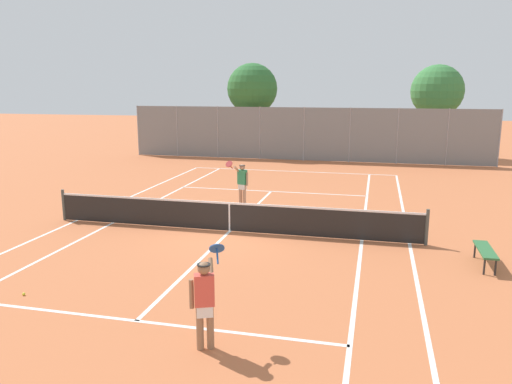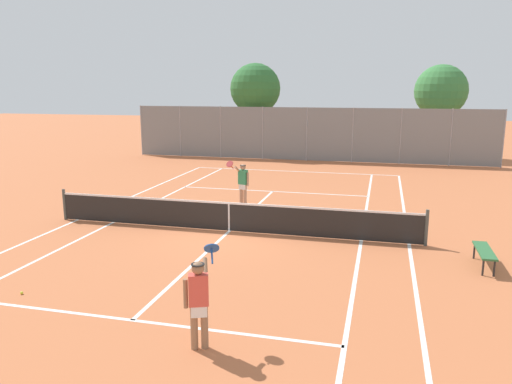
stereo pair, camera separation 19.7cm
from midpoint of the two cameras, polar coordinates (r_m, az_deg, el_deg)
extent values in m
plane|color=#BC663D|center=(15.95, -3.38, -4.51)|extent=(120.00, 120.00, 0.00)
cube|color=silver|center=(27.28, 3.93, 2.38)|extent=(11.00, 0.10, 0.01)
cube|color=silver|center=(18.28, -20.13, -3.09)|extent=(0.10, 23.80, 0.01)
cube|color=silver|center=(15.33, 16.79, -5.69)|extent=(0.10, 23.80, 0.01)
cube|color=silver|center=(17.57, -16.40, -3.43)|extent=(0.10, 23.80, 0.01)
cube|color=silver|center=(15.30, 11.65, -5.45)|extent=(0.10, 23.80, 0.01)
cube|color=silver|center=(10.40, -14.04, -14.10)|extent=(8.26, 0.10, 0.01)
cube|color=silver|center=(21.97, 1.49, 0.08)|extent=(8.26, 0.10, 0.01)
cube|color=silver|center=(15.95, -3.38, -4.50)|extent=(0.10, 12.80, 0.01)
cylinder|color=#474C47|center=(18.41, -21.42, -1.38)|extent=(0.10, 0.10, 1.07)
cylinder|color=#474C47|center=(15.22, 18.60, -3.84)|extent=(0.10, 0.10, 1.07)
cube|color=black|center=(15.83, -3.40, -2.90)|extent=(11.90, 0.02, 0.89)
cube|color=white|center=(15.72, -3.42, -1.29)|extent=(11.90, 0.03, 0.06)
cube|color=white|center=(15.83, -3.40, -2.97)|extent=(0.05, 0.03, 0.89)
cylinder|color=#936B4C|center=(9.04, -7.07, -15.10)|extent=(0.13, 0.13, 0.82)
cylinder|color=#936B4C|center=(9.04, -5.89, -15.06)|extent=(0.13, 0.13, 0.82)
cube|color=white|center=(8.90, -6.53, -13.19)|extent=(0.33, 0.27, 0.24)
cube|color=#D84C3F|center=(8.75, -6.59, -11.05)|extent=(0.39, 0.31, 0.56)
sphere|color=#936B4C|center=(8.61, -6.65, -8.66)|extent=(0.22, 0.22, 0.22)
cylinder|color=black|center=(8.58, -6.66, -8.25)|extent=(0.23, 0.23, 0.02)
cylinder|color=#936B4C|center=(8.77, -8.04, -11.46)|extent=(0.08, 0.08, 0.52)
cylinder|color=#936B4C|center=(8.78, -5.80, -8.92)|extent=(0.24, 0.45, 0.35)
cylinder|color=#1E4C99|center=(8.97, -5.07, -7.35)|extent=(0.12, 0.24, 0.22)
cylinder|color=#1E4C99|center=(9.05, -5.12, -6.44)|extent=(0.33, 0.29, 0.23)
cylinder|color=tan|center=(19.34, -1.63, -0.32)|extent=(0.13, 0.13, 0.82)
cylinder|color=tan|center=(19.43, -2.08, -0.26)|extent=(0.13, 0.13, 0.82)
cube|color=white|center=(19.32, -1.86, 0.67)|extent=(0.32, 0.25, 0.24)
cube|color=#338C59|center=(19.25, -1.87, 1.72)|extent=(0.38, 0.29, 0.56)
sphere|color=tan|center=(19.19, -1.88, 2.86)|extent=(0.22, 0.22, 0.22)
cylinder|color=black|center=(19.18, -1.88, 3.06)|extent=(0.23, 0.23, 0.02)
cylinder|color=tan|center=(19.15, -1.32, 1.48)|extent=(0.08, 0.08, 0.52)
cylinder|color=tan|center=(19.16, -2.43, 2.54)|extent=(0.21, 0.46, 0.35)
cylinder|color=maroon|center=(18.99, -3.19, 2.94)|extent=(0.10, 0.25, 0.22)
cylinder|color=maroon|center=(18.87, -3.40, 3.22)|extent=(0.33, 0.27, 0.23)
sphere|color=#D1DB33|center=(12.37, -25.43, -10.49)|extent=(0.07, 0.07, 0.07)
sphere|color=#D1DB33|center=(20.37, -14.30, -1.15)|extent=(0.07, 0.07, 0.07)
cube|color=#2D6638|center=(14.02, 24.38, -6.03)|extent=(0.36, 1.50, 0.05)
cylinder|color=#262626|center=(13.48, 24.26, -7.77)|extent=(0.05, 0.05, 0.41)
cylinder|color=#262626|center=(14.67, 23.38, -6.13)|extent=(0.05, 0.05, 0.41)
cylinder|color=#262626|center=(13.53, 25.31, -7.79)|extent=(0.05, 0.05, 0.41)
cylinder|color=#262626|center=(14.71, 24.35, -6.16)|extent=(0.05, 0.05, 0.41)
cylinder|color=gray|center=(34.69, -13.47, 6.86)|extent=(0.08, 0.08, 3.30)
cylinder|color=gray|center=(33.52, -9.17, 6.87)|extent=(0.08, 0.08, 3.30)
cylinder|color=gray|center=(32.54, -4.57, 6.83)|extent=(0.08, 0.08, 3.30)
cylinder|color=gray|center=(31.78, 0.27, 6.75)|extent=(0.08, 0.08, 3.30)
cylinder|color=gray|center=(31.25, 5.31, 6.61)|extent=(0.08, 0.08, 3.30)
cylinder|color=gray|center=(30.97, 10.48, 6.42)|extent=(0.08, 0.08, 3.30)
cylinder|color=gray|center=(30.94, 15.70, 6.17)|extent=(0.08, 0.08, 3.30)
cylinder|color=gray|center=(31.17, 20.87, 5.88)|extent=(0.08, 0.08, 3.30)
cylinder|color=gray|center=(31.64, 25.93, 5.54)|extent=(0.08, 0.08, 3.30)
cube|color=slate|center=(31.25, 5.31, 6.61)|extent=(22.43, 0.02, 3.26)
cylinder|color=brown|center=(33.82, -0.59, 7.01)|extent=(0.30, 0.30, 3.24)
sphere|color=#2D6B33|center=(33.70, -0.60, 11.73)|extent=(3.33, 3.33, 3.33)
sphere|color=#2D6B33|center=(34.09, -1.17, 11.03)|extent=(2.11, 2.11, 2.11)
cylinder|color=brown|center=(35.10, 19.54, 6.38)|extent=(0.21, 0.21, 3.08)
sphere|color=#387A3D|center=(34.98, 19.86, 10.82)|extent=(3.37, 3.37, 3.37)
sphere|color=#387A3D|center=(35.09, 19.70, 10.14)|extent=(2.14, 2.14, 2.14)
camera|label=1|loc=(0.10, -90.33, -0.07)|focal=35.00mm
camera|label=2|loc=(0.10, 89.67, 0.07)|focal=35.00mm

